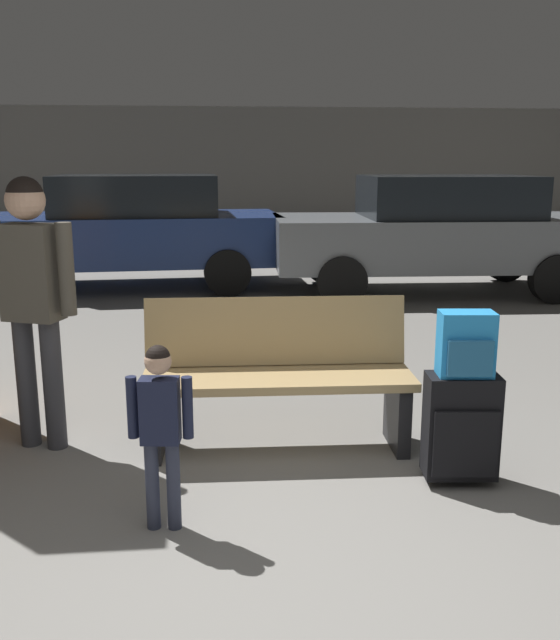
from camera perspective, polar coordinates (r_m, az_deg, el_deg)
ground_plane at (r=6.63m, az=-3.47°, el=-2.41°), size 18.00×18.00×0.10m
garage_back_wall at (r=15.26m, az=-4.74°, el=11.76°), size 18.00×0.12×2.80m
bench at (r=4.19m, az=-0.21°, el=-4.55°), size 1.61×0.57×0.89m
suitcase at (r=3.87m, az=14.59°, el=-8.44°), size 0.40×0.26×0.60m
backpack_bright at (r=3.73m, az=14.98°, el=-1.98°), size 0.29×0.21×0.34m
child at (r=3.27m, az=-9.79°, el=-7.89°), size 0.30×0.19×0.90m
adult at (r=4.29m, az=-19.62°, el=2.72°), size 0.52×0.29×1.62m
parked_car_near at (r=9.33m, az=12.64°, el=7.11°), size 4.16×1.91×1.51m
parked_car_far at (r=9.69m, az=-12.26°, el=7.33°), size 4.19×1.98×1.51m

